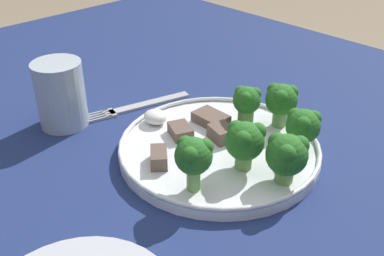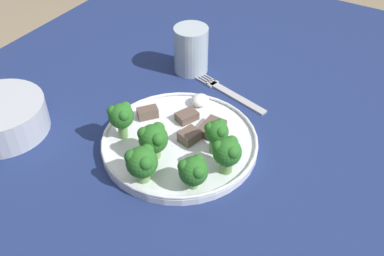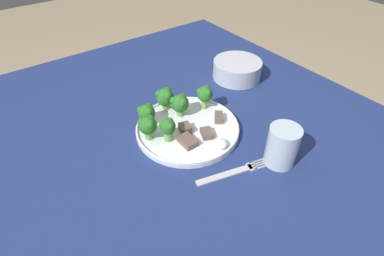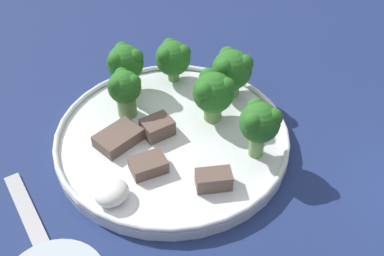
# 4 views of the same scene
# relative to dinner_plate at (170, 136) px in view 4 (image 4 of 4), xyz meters

# --- Properties ---
(table) EXTENTS (1.29, 1.02, 0.77)m
(table) POSITION_rel_dinner_plate_xyz_m (0.05, 0.00, -0.11)
(table) COLOR navy
(table) RESTS_ON ground_plane
(dinner_plate) EXTENTS (0.26, 0.26, 0.02)m
(dinner_plate) POSITION_rel_dinner_plate_xyz_m (0.00, 0.00, 0.00)
(dinner_plate) COLOR white
(dinner_plate) RESTS_ON table
(fork) EXTENTS (0.07, 0.18, 0.00)m
(fork) POSITION_rel_dinner_plate_xyz_m (0.18, 0.01, -0.01)
(fork) COLOR #B2B2B7
(fork) RESTS_ON table
(broccoli_floret_near_rim_left) EXTENTS (0.04, 0.04, 0.06)m
(broccoli_floret_near_rim_left) POSITION_rel_dinner_plate_xyz_m (0.01, -0.06, 0.04)
(broccoli_floret_near_rim_left) COLOR #709E56
(broccoli_floret_near_rim_left) RESTS_ON dinner_plate
(broccoli_floret_center_left) EXTENTS (0.04, 0.04, 0.07)m
(broccoli_floret_center_left) POSITION_rel_dinner_plate_xyz_m (-0.04, 0.09, 0.05)
(broccoli_floret_center_left) COLOR #709E56
(broccoli_floret_center_left) RESTS_ON dinner_plate
(broccoli_floret_back_left) EXTENTS (0.05, 0.05, 0.06)m
(broccoli_floret_back_left) POSITION_rel_dinner_plate_xyz_m (-0.10, 0.00, 0.04)
(broccoli_floret_back_left) COLOR #709E56
(broccoli_floret_back_left) RESTS_ON dinner_plate
(broccoli_floret_front_left) EXTENTS (0.05, 0.05, 0.06)m
(broccoli_floret_front_left) POSITION_rel_dinner_plate_xyz_m (-0.05, 0.02, 0.04)
(broccoli_floret_front_left) COLOR #709E56
(broccoli_floret_front_left) RESTS_ON dinner_plate
(broccoli_floret_center_back) EXTENTS (0.05, 0.04, 0.06)m
(broccoli_floret_center_back) POSITION_rel_dinner_plate_xyz_m (-0.02, -0.09, 0.04)
(broccoli_floret_center_back) COLOR #709E56
(broccoli_floret_center_back) RESTS_ON dinner_plate
(broccoli_floret_mid_cluster) EXTENTS (0.04, 0.04, 0.05)m
(broccoli_floret_mid_cluster) POSITION_rel_dinner_plate_xyz_m (-0.08, -0.07, 0.04)
(broccoli_floret_mid_cluster) COLOR #709E56
(broccoli_floret_mid_cluster) RESTS_ON dinner_plate
(meat_slice_front_slice) EXTENTS (0.04, 0.04, 0.01)m
(meat_slice_front_slice) POSITION_rel_dinner_plate_xyz_m (0.06, 0.02, 0.01)
(meat_slice_front_slice) COLOR brown
(meat_slice_front_slice) RESTS_ON dinner_plate
(meat_slice_middle_slice) EXTENTS (0.05, 0.03, 0.01)m
(meat_slice_middle_slice) POSITION_rel_dinner_plate_xyz_m (0.05, -0.03, 0.01)
(meat_slice_middle_slice) COLOR brown
(meat_slice_middle_slice) RESTS_ON dinner_plate
(meat_slice_rear_slice) EXTENTS (0.04, 0.04, 0.02)m
(meat_slice_rear_slice) POSITION_rel_dinner_plate_xyz_m (0.02, 0.09, 0.01)
(meat_slice_rear_slice) COLOR brown
(meat_slice_rear_slice) RESTS_ON dinner_plate
(meat_slice_edge_slice) EXTENTS (0.04, 0.03, 0.02)m
(meat_slice_edge_slice) POSITION_rel_dinner_plate_xyz_m (0.01, -0.01, 0.01)
(meat_slice_edge_slice) COLOR brown
(meat_slice_edge_slice) RESTS_ON dinner_plate
(sauce_dollop) EXTENTS (0.03, 0.03, 0.02)m
(sauce_dollop) POSITION_rel_dinner_plate_xyz_m (0.10, 0.02, 0.01)
(sauce_dollop) COLOR white
(sauce_dollop) RESTS_ON dinner_plate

